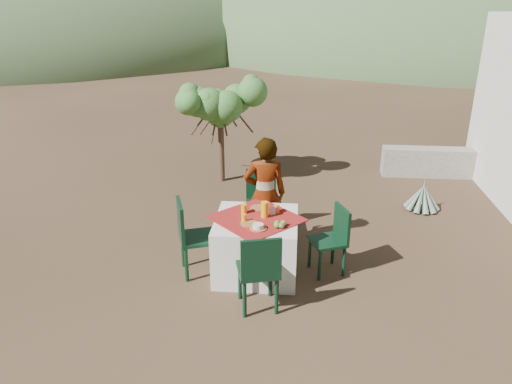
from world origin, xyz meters
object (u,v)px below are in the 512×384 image
(chair_far, at_px, (261,199))
(agave, at_px, (423,198))
(chair_right, at_px, (333,237))
(person, at_px, (265,194))
(table, at_px, (256,245))
(shrub_tree, at_px, (224,109))
(chair_left, at_px, (191,234))
(juice_pitcher, at_px, (265,209))
(chair_near, at_px, (259,269))

(chair_far, bearing_deg, agave, 16.67)
(chair_right, xyz_separation_m, person, (-0.91, 0.57, 0.31))
(table, xyz_separation_m, shrub_tree, (-0.88, 3.26, 0.99))
(person, xyz_separation_m, agave, (2.50, 1.50, -0.60))
(agave, bearing_deg, person, -149.00)
(chair_left, relative_size, juice_pitcher, 4.94)
(chair_far, relative_size, chair_right, 1.09)
(person, bearing_deg, chair_left, 31.17)
(table, height_order, agave, table)
(chair_right, distance_m, juice_pitcher, 0.95)
(chair_near, distance_m, agave, 3.89)
(chair_near, height_order, chair_left, chair_left)
(chair_near, relative_size, chair_left, 0.97)
(chair_near, bearing_deg, agave, -143.91)
(chair_left, relative_size, agave, 1.64)
(shrub_tree, bearing_deg, table, -74.95)
(table, bearing_deg, shrub_tree, 105.05)
(chair_left, distance_m, shrub_tree, 3.46)
(chair_near, distance_m, person, 1.53)
(chair_near, distance_m, chair_left, 1.17)
(agave, bearing_deg, chair_left, -145.91)
(table, height_order, juice_pitcher, juice_pitcher)
(person, distance_m, shrub_tree, 2.81)
(table, bearing_deg, person, 84.95)
(table, height_order, chair_left, chair_left)
(chair_left, bearing_deg, chair_right, -102.55)
(chair_left, distance_m, juice_pitcher, 0.97)
(chair_near, bearing_deg, shrub_tree, -91.27)
(agave, bearing_deg, shrub_tree, 162.45)
(chair_left, distance_m, agave, 4.07)
(chair_right, relative_size, agave, 1.45)
(chair_far, xyz_separation_m, agave, (2.58, 1.03, -0.33))
(chair_left, relative_size, chair_right, 1.13)
(table, height_order, person, person)
(chair_near, relative_size, juice_pitcher, 4.78)
(table, xyz_separation_m, juice_pitcher, (0.10, 0.04, 0.48))
(chair_right, bearing_deg, chair_near, -64.01)
(juice_pitcher, bearing_deg, agave, 41.01)
(table, bearing_deg, juice_pitcher, 20.86)
(chair_near, relative_size, chair_right, 1.09)
(chair_near, xyz_separation_m, shrub_tree, (-0.98, 4.09, 0.83))
(chair_near, distance_m, chair_right, 1.28)
(table, distance_m, shrub_tree, 3.52)
(table, height_order, chair_far, chair_far)
(person, bearing_deg, shrub_tree, -80.79)
(table, relative_size, shrub_tree, 0.75)
(chair_left, bearing_deg, chair_far, -51.24)
(chair_left, bearing_deg, table, -101.95)
(chair_left, bearing_deg, person, -67.32)
(shrub_tree, height_order, agave, shrub_tree)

